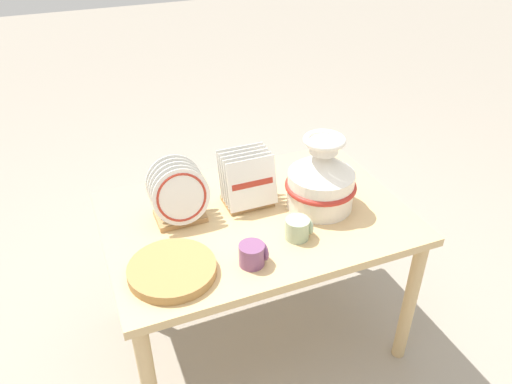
{
  "coord_description": "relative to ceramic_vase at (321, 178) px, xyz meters",
  "views": [
    {
      "loc": [
        -0.62,
        -1.51,
        1.86
      ],
      "look_at": [
        0.0,
        0.0,
        0.8
      ],
      "focal_mm": 35.0,
      "sensor_mm": 36.0,
      "label": 1
    }
  ],
  "objects": [
    {
      "name": "ground_plane",
      "position": [
        -0.27,
        0.04,
        -0.82
      ],
      "size": [
        14.0,
        14.0,
        0.0
      ],
      "primitive_type": "plane",
      "color": "gray"
    },
    {
      "name": "display_table",
      "position": [
        -0.27,
        0.04,
        -0.22
      ],
      "size": [
        1.2,
        0.83,
        0.69
      ],
      "color": "tan",
      "rests_on": "ground_plane"
    },
    {
      "name": "ceramic_vase",
      "position": [
        0.0,
        0.0,
        0.0
      ],
      "size": [
        0.29,
        0.29,
        0.32
      ],
      "color": "white",
      "rests_on": "display_table"
    },
    {
      "name": "dish_rack_round_plates",
      "position": [
        -0.55,
        0.12,
        -0.03
      ],
      "size": [
        0.22,
        0.18,
        0.24
      ],
      "color": "tan",
      "rests_on": "display_table"
    },
    {
      "name": "dish_rack_square_plates",
      "position": [
        -0.26,
        0.13,
        -0.04
      ],
      "size": [
        0.2,
        0.17,
        0.23
      ],
      "color": "tan",
      "rests_on": "display_table"
    },
    {
      "name": "wicker_charger_stack",
      "position": [
        -0.66,
        -0.18,
        -0.12
      ],
      "size": [
        0.31,
        0.31,
        0.04
      ],
      "color": "#AD7F47",
      "rests_on": "display_table"
    },
    {
      "name": "mug_plum_glaze",
      "position": [
        -0.39,
        -0.23,
        -0.09
      ],
      "size": [
        0.1,
        0.09,
        0.08
      ],
      "color": "#7A4770",
      "rests_on": "display_table"
    },
    {
      "name": "mug_sage_glaze",
      "position": [
        -0.17,
        -0.16,
        -0.09
      ],
      "size": [
        0.1,
        0.09,
        0.08
      ],
      "color": "#9EB28E",
      "rests_on": "display_table"
    }
  ]
}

